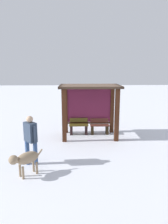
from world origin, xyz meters
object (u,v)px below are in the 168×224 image
object	(u,v)px
bench_center_inside	(100,127)
person_walking	(31,136)
bus_shelter	(90,99)
dog	(25,159)
bench_left_inside	(79,127)

from	to	relation	value
bench_center_inside	person_walking	xyz separation A→B (m)	(-2.65, -3.19, 0.66)
bus_shelter	person_walking	xyz separation A→B (m)	(-2.14, -3.00, -0.78)
bus_shelter	dog	world-z (taller)	bus_shelter
bench_center_inside	person_walking	distance (m)	4.20
bus_shelter	dog	distance (m)	4.52
bus_shelter	bench_left_inside	distance (m)	1.52
bus_shelter	bench_center_inside	bearing A→B (deg)	20.60
bus_shelter	bench_center_inside	world-z (taller)	bus_shelter
bench_left_inside	person_walking	world-z (taller)	person_walking
bus_shelter	dog	size ratio (longest dim) A/B	3.13
person_walking	bench_center_inside	bearing A→B (deg)	50.29
bench_left_inside	bench_center_inside	distance (m)	1.03
bus_shelter	person_walking	bearing A→B (deg)	-125.46
bench_left_inside	dog	xyz separation A→B (m)	(-1.62, -3.98, 0.21)
bench_center_inside	dog	distance (m)	4.79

